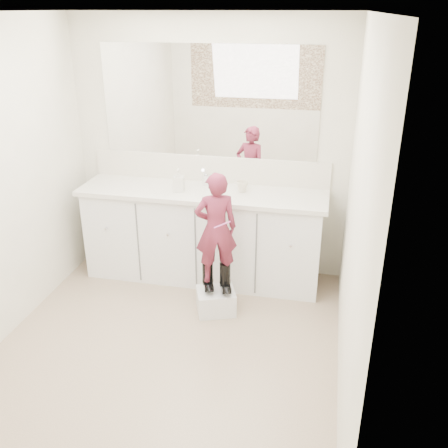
# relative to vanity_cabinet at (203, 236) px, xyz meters

# --- Properties ---
(floor) EXTENTS (3.00, 3.00, 0.00)m
(floor) POSITION_rel_vanity_cabinet_xyz_m (0.00, -1.23, -0.42)
(floor) COLOR #7E6652
(floor) RESTS_ON ground
(ceiling) EXTENTS (3.00, 3.00, 0.00)m
(ceiling) POSITION_rel_vanity_cabinet_xyz_m (0.00, -1.23, 1.97)
(ceiling) COLOR white
(ceiling) RESTS_ON wall_back
(wall_back) EXTENTS (2.60, 0.00, 2.60)m
(wall_back) POSITION_rel_vanity_cabinet_xyz_m (0.00, 0.27, 0.77)
(wall_back) COLOR beige
(wall_back) RESTS_ON floor
(wall_front) EXTENTS (2.60, 0.00, 2.60)m
(wall_front) POSITION_rel_vanity_cabinet_xyz_m (0.00, -2.73, 0.77)
(wall_front) COLOR beige
(wall_front) RESTS_ON floor
(wall_right) EXTENTS (0.00, 3.00, 3.00)m
(wall_right) POSITION_rel_vanity_cabinet_xyz_m (1.30, -1.23, 0.78)
(wall_right) COLOR beige
(wall_right) RESTS_ON floor
(vanity_cabinet) EXTENTS (2.20, 0.55, 0.85)m
(vanity_cabinet) POSITION_rel_vanity_cabinet_xyz_m (0.00, 0.00, 0.00)
(vanity_cabinet) COLOR silver
(vanity_cabinet) RESTS_ON floor
(countertop) EXTENTS (2.28, 0.58, 0.04)m
(countertop) POSITION_rel_vanity_cabinet_xyz_m (0.00, -0.01, 0.45)
(countertop) COLOR beige
(countertop) RESTS_ON vanity_cabinet
(backsplash) EXTENTS (2.28, 0.03, 0.25)m
(backsplash) POSITION_rel_vanity_cabinet_xyz_m (0.00, 0.26, 0.59)
(backsplash) COLOR beige
(backsplash) RESTS_ON countertop
(mirror) EXTENTS (2.00, 0.02, 1.00)m
(mirror) POSITION_rel_vanity_cabinet_xyz_m (0.00, 0.26, 1.22)
(mirror) COLOR white
(mirror) RESTS_ON wall_back
(dot_panel) EXTENTS (2.00, 0.01, 1.20)m
(dot_panel) POSITION_rel_vanity_cabinet_xyz_m (0.00, -2.71, 1.22)
(dot_panel) COLOR #472819
(dot_panel) RESTS_ON wall_front
(faucet) EXTENTS (0.08, 0.08, 0.10)m
(faucet) POSITION_rel_vanity_cabinet_xyz_m (0.00, 0.15, 0.52)
(faucet) COLOR silver
(faucet) RESTS_ON countertop
(cup) EXTENTS (0.12, 0.12, 0.10)m
(cup) POSITION_rel_vanity_cabinet_xyz_m (0.36, 0.03, 0.51)
(cup) COLOR beige
(cup) RESTS_ON countertop
(soap_bottle) EXTENTS (0.11, 0.11, 0.21)m
(soap_bottle) POSITION_rel_vanity_cabinet_xyz_m (-0.20, -0.07, 0.57)
(soap_bottle) COLOR beige
(soap_bottle) RESTS_ON countertop
(step_stool) EXTENTS (0.39, 0.36, 0.20)m
(step_stool) POSITION_rel_vanity_cabinet_xyz_m (0.26, -0.59, -0.32)
(step_stool) COLOR silver
(step_stool) RESTS_ON floor
(boot_left) EXTENTS (0.15, 0.20, 0.26)m
(boot_left) POSITION_rel_vanity_cabinet_xyz_m (0.18, -0.57, -0.09)
(boot_left) COLOR black
(boot_left) RESTS_ON step_stool
(boot_right) EXTENTS (0.15, 0.20, 0.26)m
(boot_right) POSITION_rel_vanity_cabinet_xyz_m (0.33, -0.57, -0.09)
(boot_right) COLOR black
(boot_right) RESTS_ON step_stool
(toddler) EXTENTS (0.40, 0.33, 0.95)m
(toddler) POSITION_rel_vanity_cabinet_xyz_m (0.26, -0.57, 0.35)
(toddler) COLOR #A1314F
(toddler) RESTS_ON step_stool
(toothbrush) EXTENTS (0.13, 0.06, 0.06)m
(toothbrush) POSITION_rel_vanity_cabinet_xyz_m (0.33, -0.65, 0.43)
(toothbrush) COLOR #CB4F9D
(toothbrush) RESTS_ON toddler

